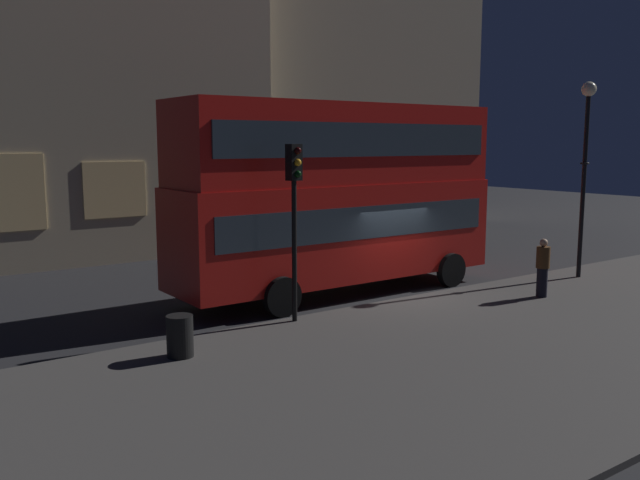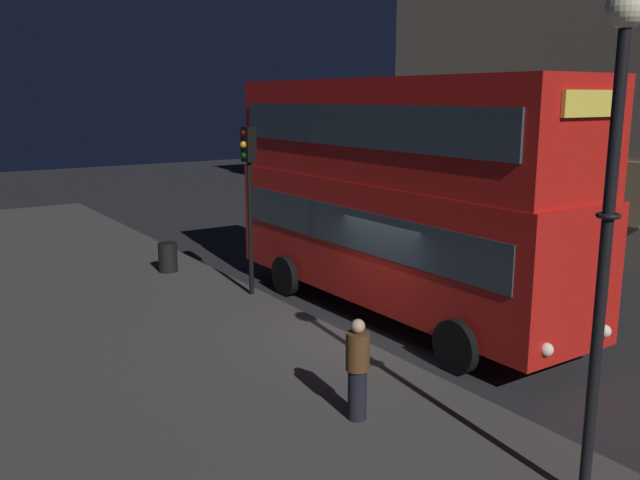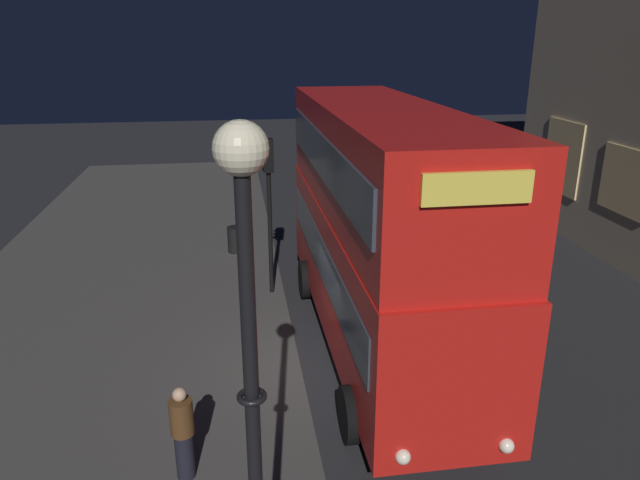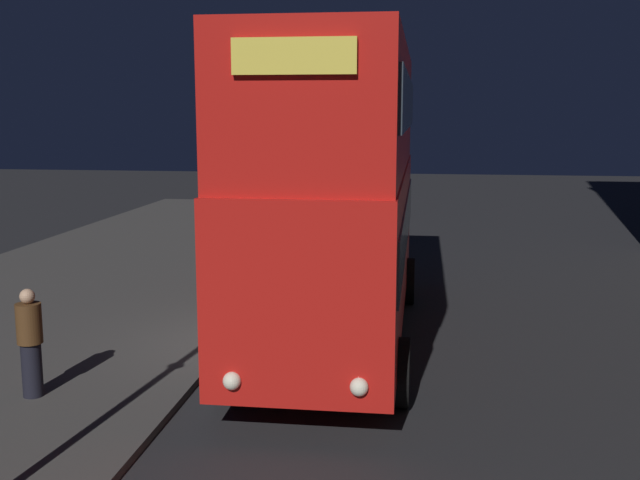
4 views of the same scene
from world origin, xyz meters
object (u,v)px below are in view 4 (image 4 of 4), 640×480
object	(u,v)px
double_decker_bus	(338,179)
traffic_light_near_kerb	(256,162)
litter_bin	(252,247)
pedestrian	(30,342)

from	to	relation	value
double_decker_bus	traffic_light_near_kerb	size ratio (longest dim) A/B	2.39
traffic_light_near_kerb	litter_bin	distance (m)	4.36
litter_bin	double_decker_bus	bearing A→B (deg)	26.48
pedestrian	litter_bin	world-z (taller)	pedestrian
double_decker_bus	pedestrian	size ratio (longest dim) A/B	6.19
double_decker_bus	litter_bin	bearing A→B (deg)	-153.83
traffic_light_near_kerb	litter_bin	xyz separation A→B (m)	(-3.37, -0.91, -2.61)
double_decker_bus	litter_bin	xyz separation A→B (m)	(-6.32, -3.15, -2.51)
double_decker_bus	pedestrian	bearing A→B (deg)	-45.59
double_decker_bus	pedestrian	world-z (taller)	double_decker_bus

